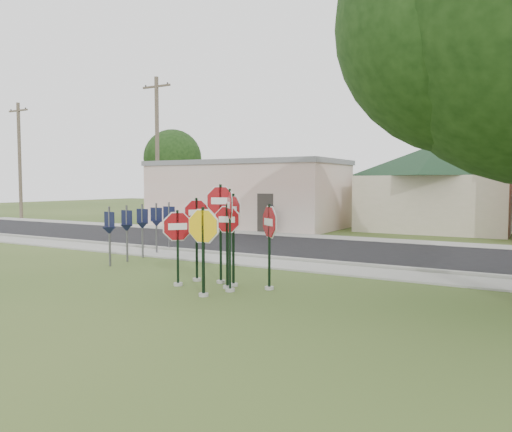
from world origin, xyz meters
The scene contains 20 objects.
ground centered at (0.00, 0.00, 0.00)m, with size 120.00×120.00×0.00m, color #354F1D.
sidewalk_near centered at (0.00, 5.50, 0.03)m, with size 60.00×1.60×0.06m, color gray.
road centered at (0.00, 10.00, 0.02)m, with size 60.00×7.00×0.04m, color black.
sidewalk_far centered at (0.00, 14.30, 0.03)m, with size 60.00×1.60×0.06m, color gray.
curb centered at (0.00, 6.50, 0.07)m, with size 60.00×0.20×0.14m, color gray.
stop_sign_center centered at (0.33, 1.52, 1.40)m, with size 0.97×0.24×2.32m.
stop_sign_yellow centered at (0.34, 0.45, 1.41)m, with size 1.17×0.24×2.31m.
stop_sign_left centered at (-1.02, 1.14, 1.30)m, with size 0.73×0.84×2.16m.
stop_sign_right centered at (0.60, 1.24, 1.70)m, with size 0.67×0.79×2.73m.
stop_sign_back_right centered at (0.32, 1.84, 1.60)m, with size 0.91×0.51×2.59m.
stop_sign_back_left centered at (-0.21, 2.02, 1.82)m, with size 1.10×0.33×2.86m.
stop_sign_far_right centered at (1.35, 1.94, 1.44)m, with size 0.92×0.74×2.35m.
stop_sign_far_left centered at (-0.98, 1.93, 1.50)m, with size 0.62×0.82×2.46m.
route_sign_row centered at (-5.40, 4.50, 1.22)m, with size 1.43×4.63×2.00m.
building_stucco centered at (-9.00, 18.00, 2.15)m, with size 12.20×6.20×4.20m.
building_house centered at (2.00, 22.00, 3.65)m, with size 11.60×11.60×6.20m.
utility_pole_near centered at (-14.00, 15.20, 4.97)m, with size 2.20×0.26×9.50m.
utility_pole_far centered at (-28.00, 15.20, 4.71)m, with size 2.20×0.26×9.00m.
bg_tree_left centered at (-20.00, 24.00, 4.88)m, with size 4.90×4.90×7.35m.
pedestrian centered at (-5.38, 14.58, 0.84)m, with size 0.57×0.37×1.56m, color black.
Camera 1 is at (7.49, -9.34, 2.76)m, focal length 35.00 mm.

